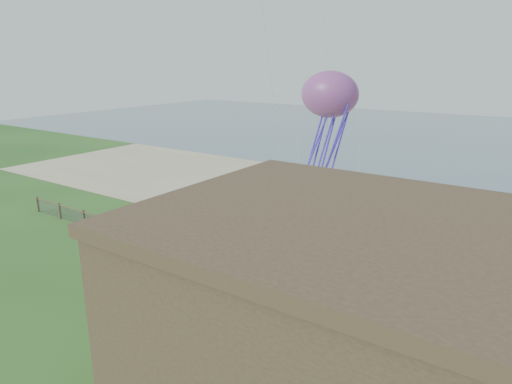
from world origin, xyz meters
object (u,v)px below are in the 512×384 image
octopus_kite (328,124)px  chainlink_fence (210,257)px  motel (393,349)px  picnic_table (281,303)px

octopus_kite → chainlink_fence: bearing=-113.1°
chainlink_fence → octopus_kite: bearing=76.9°
chainlink_fence → motel: (13.00, -7.00, 2.95)m
motel → octopus_kite: (-10.61, 17.28, 3.97)m
motel → picnic_table: motel is taller
picnic_table → octopus_kite: size_ratio=0.19×
chainlink_fence → octopus_kite: size_ratio=4.58×
chainlink_fence → motel: bearing=-28.3°
picnic_table → octopus_kite: octopus_kite is taller
octopus_kite → picnic_table: bearing=-83.2°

